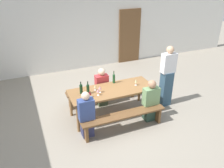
# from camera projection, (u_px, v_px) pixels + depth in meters

# --- Properties ---
(ground_plane) EXTENTS (24.00, 24.00, 0.00)m
(ground_plane) POSITION_uv_depth(u_px,v_px,m) (112.00, 114.00, 6.19)
(ground_plane) COLOR gray
(back_wall) EXTENTS (14.00, 0.20, 3.20)m
(back_wall) POSITION_uv_depth(u_px,v_px,m) (75.00, 26.00, 8.33)
(back_wall) COLOR silver
(back_wall) RESTS_ON ground
(wooden_door) EXTENTS (0.90, 0.06, 2.10)m
(wooden_door) POSITION_uv_depth(u_px,v_px,m) (130.00, 36.00, 9.20)
(wooden_door) COLOR brown
(wooden_door) RESTS_ON ground
(tasting_table) EXTENTS (2.17, 0.83, 0.75)m
(tasting_table) POSITION_uv_depth(u_px,v_px,m) (112.00, 92.00, 5.89)
(tasting_table) COLOR olive
(tasting_table) RESTS_ON ground
(bench_near) EXTENTS (2.07, 0.30, 0.45)m
(bench_near) POSITION_uv_depth(u_px,v_px,m) (124.00, 117.00, 5.44)
(bench_near) COLOR brown
(bench_near) RESTS_ON ground
(bench_far) EXTENTS (2.07, 0.30, 0.45)m
(bench_far) POSITION_uv_depth(u_px,v_px,m) (102.00, 91.00, 6.62)
(bench_far) COLOR brown
(bench_far) RESTS_ON ground
(wine_bottle_0) EXTENTS (0.07, 0.07, 0.32)m
(wine_bottle_0) POSITION_uv_depth(u_px,v_px,m) (88.00, 89.00, 5.61)
(wine_bottle_0) COLOR #143319
(wine_bottle_0) RESTS_ON tasting_table
(wine_bottle_1) EXTENTS (0.07, 0.07, 0.34)m
(wine_bottle_1) POSITION_uv_depth(u_px,v_px,m) (114.00, 79.00, 6.13)
(wine_bottle_1) COLOR #194723
(wine_bottle_1) RESTS_ON tasting_table
(wine_bottle_2) EXTENTS (0.07, 0.07, 0.31)m
(wine_bottle_2) POSITION_uv_depth(u_px,v_px,m) (81.00, 89.00, 5.61)
(wine_bottle_2) COLOR #143319
(wine_bottle_2) RESTS_ON tasting_table
(wine_glass_0) EXTENTS (0.07, 0.07, 0.18)m
(wine_glass_0) POSITION_uv_depth(u_px,v_px,m) (136.00, 81.00, 6.00)
(wine_glass_0) COLOR silver
(wine_glass_0) RESTS_ON tasting_table
(wine_glass_1) EXTENTS (0.08, 0.08, 0.18)m
(wine_glass_1) POSITION_uv_depth(u_px,v_px,m) (98.00, 91.00, 5.53)
(wine_glass_1) COLOR silver
(wine_glass_1) RESTS_ON tasting_table
(wine_glass_2) EXTENTS (0.08, 0.08, 0.18)m
(wine_glass_2) POSITION_uv_depth(u_px,v_px,m) (100.00, 88.00, 5.65)
(wine_glass_2) COLOR silver
(wine_glass_2) RESTS_ON tasting_table
(wine_glass_3) EXTENTS (0.06, 0.06, 0.15)m
(wine_glass_3) POSITION_uv_depth(u_px,v_px,m) (95.00, 87.00, 5.77)
(wine_glass_3) COLOR silver
(wine_glass_3) RESTS_ON tasting_table
(wine_glass_4) EXTENTS (0.07, 0.07, 0.16)m
(wine_glass_4) POSITION_uv_depth(u_px,v_px,m) (90.00, 93.00, 5.45)
(wine_glass_4) COLOR silver
(wine_glass_4) RESTS_ON tasting_table
(seated_guest_near_0) EXTENTS (0.35, 0.24, 1.14)m
(seated_guest_near_0) POSITION_uv_depth(u_px,v_px,m) (87.00, 116.00, 5.19)
(seated_guest_near_0) COLOR navy
(seated_guest_near_0) RESTS_ON ground
(seated_guest_near_1) EXTENTS (0.40, 0.24, 1.10)m
(seated_guest_near_1) POSITION_uv_depth(u_px,v_px,m) (151.00, 101.00, 5.77)
(seated_guest_near_1) COLOR #284034
(seated_guest_near_1) RESTS_ON ground
(seated_guest_far_0) EXTENTS (0.35, 0.24, 1.11)m
(seated_guest_far_0) POSITION_uv_depth(u_px,v_px,m) (102.00, 88.00, 6.40)
(seated_guest_far_0) COLOR #404E33
(seated_guest_far_0) RESTS_ON ground
(standing_host) EXTENTS (0.38, 0.24, 1.72)m
(standing_host) POSITION_uv_depth(u_px,v_px,m) (167.00, 78.00, 6.27)
(standing_host) COLOR #304E65
(standing_host) RESTS_ON ground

